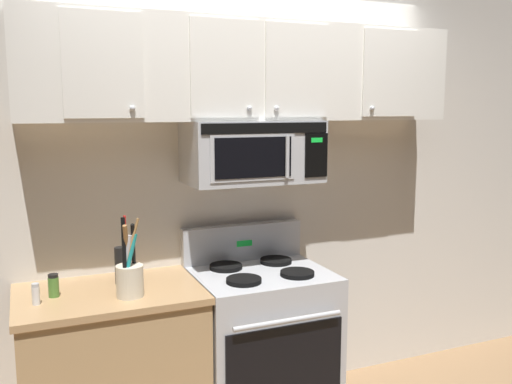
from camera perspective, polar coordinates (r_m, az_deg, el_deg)
back_wall at (r=3.42m, az=-1.97°, el=0.69°), size 5.20×0.10×2.70m
stove_range at (r=3.34m, az=0.46°, el=-15.32°), size 0.76×0.69×1.12m
over_range_microwave at (r=3.17m, az=-0.36°, el=4.16°), size 0.76×0.43×0.35m
upper_cabinets at (r=3.19m, az=-0.59°, el=12.28°), size 2.50×0.36×0.55m
counter_segment at (r=3.14m, az=-14.49°, el=-17.53°), size 0.93×0.65×0.90m
utensil_crock_cream at (r=2.82m, az=-12.86°, el=-8.34°), size 0.13×0.13×0.40m
salt_shaker at (r=2.86m, az=-21.67°, el=-9.72°), size 0.04×0.04×0.10m
pepper_mill at (r=3.04m, az=-13.77°, el=-7.33°), size 0.06×0.06×0.20m
spice_jar at (r=2.94m, az=-20.07°, el=-9.01°), size 0.05×0.05×0.12m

